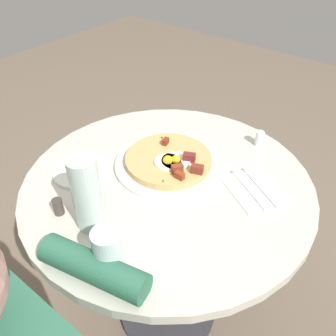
{
  "coord_description": "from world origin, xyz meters",
  "views": [
    {
      "loc": [
        0.51,
        -0.64,
        1.42
      ],
      "look_at": [
        -0.02,
        0.03,
        0.73
      ],
      "focal_mm": 39.03,
      "sensor_mm": 36.0,
      "label": 1
    }
  ],
  "objects": [
    {
      "name": "fork",
      "position": [
        0.23,
        0.14,
        0.72
      ],
      "size": [
        0.16,
        0.1,
        0.0
      ],
      "primitive_type": "cube",
      "rotation": [
        0.0,
        0.0,
        2.6
      ],
      "color": "silver",
      "rests_on": "napkin"
    },
    {
      "name": "ground_plane",
      "position": [
        0.0,
        0.0,
        0.0
      ],
      "size": [
        6.0,
        6.0,
        0.0
      ],
      "primitive_type": "plane",
      "color": "#6B5B4C"
    },
    {
      "name": "napkin",
      "position": [
        0.22,
        0.13,
        0.72
      ],
      "size": [
        0.22,
        0.21,
        0.0
      ],
      "primitive_type": "cube",
      "rotation": [
        0.0,
        0.0,
        2.6
      ],
      "color": "white",
      "rests_on": "dining_table"
    },
    {
      "name": "knife",
      "position": [
        0.21,
        0.11,
        0.72
      ],
      "size": [
        0.16,
        0.1,
        0.0
      ],
      "primitive_type": "cube",
      "rotation": [
        0.0,
        0.0,
        2.6
      ],
      "color": "silver",
      "rests_on": "napkin"
    },
    {
      "name": "salt_shaker",
      "position": [
        0.12,
        0.34,
        0.74
      ],
      "size": [
        0.03,
        0.03,
        0.05
      ],
      "primitive_type": "cylinder",
      "color": "white",
      "rests_on": "dining_table"
    },
    {
      "name": "bread_plate",
      "position": [
        -0.23,
        -0.13,
        0.72
      ],
      "size": [
        0.16,
        0.16,
        0.01
      ],
      "primitive_type": "cylinder",
      "color": "silver",
      "rests_on": "dining_table"
    },
    {
      "name": "dining_table",
      "position": [
        0.0,
        0.0,
        0.55
      ],
      "size": [
        0.86,
        0.86,
        0.71
      ],
      "color": "beige",
      "rests_on": "ground_plane"
    },
    {
      "name": "breakfast_pizza",
      "position": [
        -0.04,
        0.06,
        0.74
      ],
      "size": [
        0.27,
        0.27,
        0.05
      ],
      "color": "tan",
      "rests_on": "pizza_plate"
    },
    {
      "name": "water_glass",
      "position": [
        0.09,
        -0.32,
        0.77
      ],
      "size": [
        0.07,
        0.07,
        0.12
      ],
      "primitive_type": "cylinder",
      "color": "silver",
      "rests_on": "dining_table"
    },
    {
      "name": "pizza_plate",
      "position": [
        -0.04,
        0.06,
        0.72
      ],
      "size": [
        0.33,
        0.33,
        0.01
      ],
      "primitive_type": "cylinder",
      "color": "silver",
      "rests_on": "dining_table"
    },
    {
      "name": "pepper_shaker",
      "position": [
        -0.15,
        -0.28,
        0.74
      ],
      "size": [
        0.03,
        0.03,
        0.05
      ],
      "primitive_type": "cylinder",
      "color": "#3F3833",
      "rests_on": "dining_table"
    },
    {
      "name": "water_bottle",
      "position": [
        -0.05,
        -0.25,
        0.82
      ],
      "size": [
        0.07,
        0.07,
        0.21
      ],
      "primitive_type": "cylinder",
      "color": "silver",
      "rests_on": "dining_table"
    }
  ]
}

